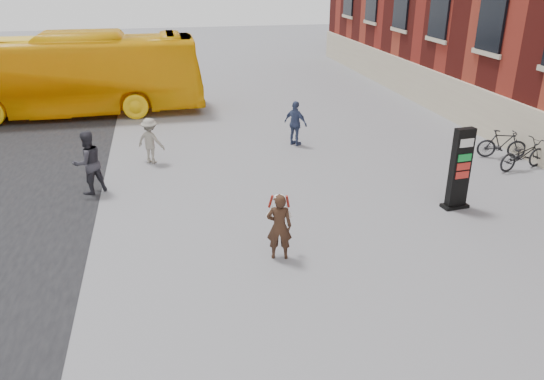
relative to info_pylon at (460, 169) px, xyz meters
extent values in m
plane|color=#9E9EA3|center=(-4.86, -1.48, -1.16)|extent=(100.00, 100.00, 0.00)
cube|color=beige|center=(4.58, 4.52, -0.26)|extent=(0.18, 44.00, 1.80)
cube|color=black|center=(0.00, 0.00, 0.00)|extent=(0.58, 0.29, 2.31)
cube|color=black|center=(0.00, 0.00, -1.11)|extent=(0.78, 0.45, 0.09)
cube|color=white|center=(0.00, 0.00, 0.79)|extent=(0.44, 0.30, 0.23)
cube|color=#10722B|center=(0.00, 0.00, 0.37)|extent=(0.44, 0.30, 0.20)
cube|color=maroon|center=(0.00, 0.00, 0.12)|extent=(0.44, 0.30, 0.20)
cube|color=maroon|center=(0.00, 0.00, -0.13)|extent=(0.44, 0.30, 0.20)
imported|color=black|center=(-5.46, -1.69, -0.35)|extent=(0.66, 0.50, 1.61)
cylinder|color=white|center=(-5.46, -1.69, 0.39)|extent=(0.23, 0.23, 0.05)
cone|color=white|center=(-5.22, -1.50, -0.06)|extent=(0.25, 0.23, 0.39)
cylinder|color=maroon|center=(-5.22, -1.50, 0.18)|extent=(0.15, 0.12, 0.33)
cone|color=white|center=(-5.60, -1.41, -0.06)|extent=(0.23, 0.26, 0.39)
cylinder|color=maroon|center=(-5.60, -1.41, 0.18)|extent=(0.12, 0.15, 0.33)
imported|color=#FFBD0A|center=(-12.41, 12.81, 0.65)|extent=(12.98, 3.06, 3.61)
imported|color=#34323A|center=(-10.12, 3.24, -0.20)|extent=(1.17, 1.11, 1.91)
imported|color=gray|center=(-8.34, 5.53, -0.37)|extent=(1.17, 1.04, 1.57)
imported|color=#3A466B|center=(-3.01, 6.39, -0.31)|extent=(0.96, 1.01, 1.68)
imported|color=black|center=(3.74, 2.32, -0.65)|extent=(2.04, 1.08, 1.02)
imported|color=black|center=(3.74, 3.47, -0.65)|extent=(1.75, 1.00, 1.01)
camera|label=1|loc=(-7.86, -12.21, 5.17)|focal=35.00mm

